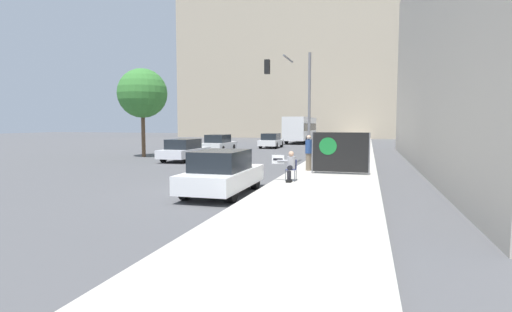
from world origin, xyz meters
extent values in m
plane|color=#4F4F51|center=(0.00, 0.00, 0.00)|extent=(160.00, 160.00, 0.00)
cube|color=#B7B2A8|center=(3.57, 15.00, 0.07)|extent=(4.18, 90.00, 0.14)
cube|color=tan|center=(-2.00, 58.38, 13.17)|extent=(52.00, 12.00, 26.34)
cylinder|color=#474C56|center=(2.02, 2.36, 0.37)|extent=(0.03, 0.03, 0.46)
cylinder|color=#474C56|center=(2.39, 2.36, 0.37)|extent=(0.03, 0.03, 0.46)
cylinder|color=#474C56|center=(2.02, 2.73, 0.37)|extent=(0.03, 0.03, 0.46)
cylinder|color=#474C56|center=(2.39, 2.73, 0.37)|extent=(0.03, 0.03, 0.46)
cube|color=navy|center=(2.20, 2.54, 0.61)|extent=(0.40, 0.40, 0.02)
cube|color=navy|center=(2.20, 2.73, 0.81)|extent=(0.40, 0.02, 0.38)
cylinder|color=black|center=(2.20, 2.38, 0.71)|extent=(0.18, 0.42, 0.18)
cylinder|color=black|center=(2.20, 2.17, 0.37)|extent=(0.16, 0.16, 0.46)
cube|color=black|center=(2.20, 2.11, 0.19)|extent=(0.20, 0.28, 0.10)
cylinder|color=#9E9EA3|center=(2.20, 2.57, 0.88)|extent=(0.34, 0.34, 0.52)
sphere|color=tan|center=(2.20, 2.57, 1.25)|extent=(0.22, 0.22, 0.22)
cylinder|color=#9E9EA3|center=(1.88, 2.49, 0.96)|extent=(0.45, 0.09, 0.09)
cube|color=white|center=(1.67, 2.49, 1.01)|extent=(0.51, 0.02, 0.36)
cube|color=black|center=(1.67, 2.48, 1.01)|extent=(0.39, 0.01, 0.09)
cylinder|color=#756651|center=(2.38, 6.32, 0.57)|extent=(0.28, 0.28, 0.85)
cylinder|color=navy|center=(2.38, 6.32, 1.33)|extent=(0.34, 0.34, 0.68)
sphere|color=beige|center=(2.38, 6.32, 1.78)|extent=(0.22, 0.22, 0.22)
cylinder|color=#756651|center=(3.61, 8.39, 0.57)|extent=(0.28, 0.28, 0.87)
cylinder|color=black|center=(3.61, 8.39, 1.35)|extent=(0.34, 0.34, 0.69)
sphere|color=tan|center=(3.61, 8.39, 1.81)|extent=(0.23, 0.23, 0.23)
cylinder|color=slate|center=(2.70, 5.26, 1.10)|extent=(0.06, 0.06, 1.93)
cylinder|color=slate|center=(5.27, 5.26, 1.10)|extent=(0.06, 0.06, 1.93)
cube|color=black|center=(3.99, 5.26, 1.15)|extent=(2.57, 0.02, 1.83)
cylinder|color=#197A33|center=(3.42, 5.24, 1.43)|extent=(0.80, 0.01, 0.80)
cylinder|color=slate|center=(1.86, 10.03, 3.35)|extent=(0.16, 0.16, 6.42)
cylinder|color=slate|center=(0.59, 10.04, 6.26)|extent=(0.12, 2.54, 0.11)
cube|color=black|center=(-0.69, 10.04, 5.84)|extent=(0.30, 0.30, 0.84)
sphere|color=green|center=(-0.69, 10.04, 5.56)|extent=(0.18, 0.18, 0.18)
cube|color=white|center=(0.33, -0.36, 0.57)|extent=(1.82, 4.33, 0.60)
cube|color=black|center=(0.33, -0.53, 1.21)|extent=(1.57, 2.25, 0.68)
cylinder|color=black|center=(-0.47, 0.98, 0.32)|extent=(0.22, 0.64, 0.64)
cylinder|color=black|center=(1.14, 0.98, 0.32)|extent=(0.22, 0.64, 0.64)
cylinder|color=black|center=(-0.47, -1.70, 0.32)|extent=(0.22, 0.64, 0.64)
cylinder|color=black|center=(1.14, -1.70, 0.32)|extent=(0.22, 0.64, 0.64)
cube|color=silver|center=(-6.51, 10.80, 0.54)|extent=(1.81, 4.66, 0.54)
cube|color=black|center=(-6.51, 10.62, 1.13)|extent=(1.55, 2.43, 0.63)
cylinder|color=black|center=(-7.31, 12.25, 0.32)|extent=(0.22, 0.64, 0.64)
cylinder|color=black|center=(-5.72, 12.25, 0.32)|extent=(0.22, 0.64, 0.64)
cylinder|color=black|center=(-7.31, 9.36, 0.32)|extent=(0.22, 0.64, 0.64)
cylinder|color=black|center=(-5.72, 9.36, 0.32)|extent=(0.22, 0.64, 0.64)
cube|color=white|center=(-7.09, 18.58, 0.56)|extent=(1.84, 4.34, 0.58)
cube|color=black|center=(-7.09, 18.40, 1.19)|extent=(1.59, 2.26, 0.67)
cylinder|color=black|center=(-7.90, 19.92, 0.32)|extent=(0.22, 0.64, 0.64)
cylinder|color=black|center=(-6.27, 19.92, 0.32)|extent=(0.22, 0.64, 0.64)
cylinder|color=black|center=(-7.90, 17.23, 0.32)|extent=(0.22, 0.64, 0.64)
cylinder|color=black|center=(-6.27, 17.23, 0.32)|extent=(0.22, 0.64, 0.64)
cube|color=white|center=(-4.19, 25.80, 0.55)|extent=(1.80, 4.16, 0.55)
cube|color=black|center=(-4.19, 25.63, 1.15)|extent=(1.55, 2.17, 0.65)
cylinder|color=black|center=(-4.98, 27.09, 0.32)|extent=(0.22, 0.64, 0.64)
cylinder|color=black|center=(-3.40, 27.09, 0.32)|extent=(0.22, 0.64, 0.64)
cylinder|color=black|center=(-4.98, 24.51, 0.32)|extent=(0.22, 0.64, 0.64)
cylinder|color=black|center=(-3.40, 24.51, 0.32)|extent=(0.22, 0.64, 0.64)
cube|color=silver|center=(-3.10, 37.25, 1.84)|extent=(2.54, 11.38, 2.80)
cube|color=black|center=(-3.10, 37.25, 2.01)|extent=(2.56, 10.81, 0.91)
cylinder|color=black|center=(-4.22, 40.78, 0.52)|extent=(0.30, 1.04, 1.04)
cylinder|color=black|center=(-1.98, 40.78, 0.52)|extent=(0.30, 1.04, 1.04)
cylinder|color=black|center=(-4.22, 33.73, 0.52)|extent=(0.30, 1.04, 1.04)
cylinder|color=black|center=(-1.98, 33.73, 0.52)|extent=(0.30, 1.04, 1.04)
cylinder|color=brown|center=(-10.74, 12.69, 1.71)|extent=(0.28, 0.28, 3.41)
sphere|color=#387A33|center=(-10.74, 12.69, 4.67)|extent=(3.59, 3.59, 3.59)
camera|label=1|loc=(5.19, -13.35, 2.48)|focal=28.00mm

